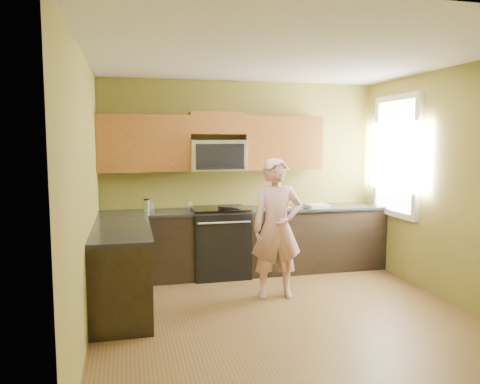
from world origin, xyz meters
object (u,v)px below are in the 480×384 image
object	(u,v)px
woman	(277,228)
butter_tub	(264,209)
microwave	(218,171)
stove	(220,242)
frying_pan	(228,210)
travel_mug	(147,211)

from	to	relation	value
woman	butter_tub	xyz separation A→B (m)	(0.12, 0.97, 0.09)
microwave	stove	bearing A→B (deg)	-90.00
woman	microwave	bearing A→B (deg)	118.72
stove	frying_pan	xyz separation A→B (m)	(0.06, -0.26, 0.47)
stove	microwave	bearing A→B (deg)	90.00
frying_pan	stove	bearing A→B (deg)	82.74
microwave	woman	world-z (taller)	same
frying_pan	butter_tub	world-z (taller)	frying_pan
microwave	woman	xyz separation A→B (m)	(0.49, -1.16, -0.62)
butter_tub	stove	bearing A→B (deg)	174.19
woman	frying_pan	world-z (taller)	woman
microwave	butter_tub	distance (m)	0.83
microwave	frying_pan	xyz separation A→B (m)	(0.06, -0.38, -0.50)
stove	frying_pan	bearing A→B (deg)	-75.78
stove	travel_mug	xyz separation A→B (m)	(-0.97, 0.11, 0.45)
stove	frying_pan	distance (m)	0.54
travel_mug	woman	bearing A→B (deg)	-37.88
stove	woman	distance (m)	1.20
butter_tub	travel_mug	size ratio (longest dim) A/B	0.70
woman	travel_mug	world-z (taller)	woman
stove	woman	size ratio (longest dim) A/B	0.57
woman	butter_tub	distance (m)	0.98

